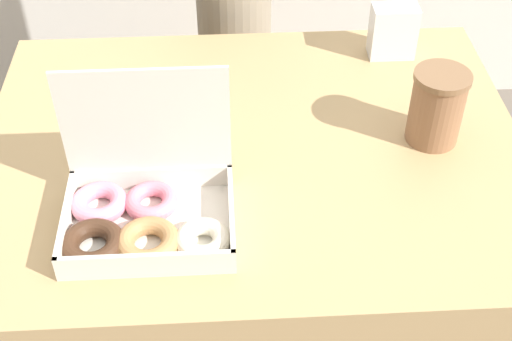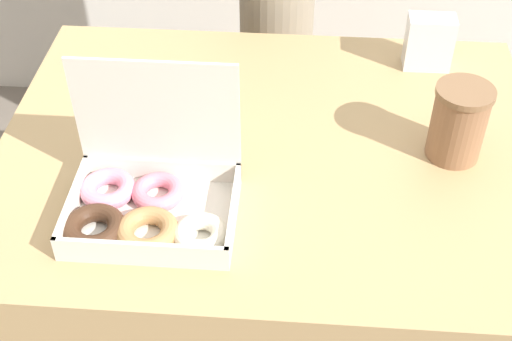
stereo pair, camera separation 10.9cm
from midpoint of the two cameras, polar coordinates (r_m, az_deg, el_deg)
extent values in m
cube|color=tan|center=(1.62, -2.10, -8.31)|extent=(1.04, 0.81, 0.75)
cube|color=silver|center=(1.21, -10.99, -4.70)|extent=(0.28, 0.21, 0.01)
cube|color=silver|center=(1.22, -17.45, -4.04)|extent=(0.01, 0.21, 0.04)
cube|color=silver|center=(1.18, -4.61, -3.68)|extent=(0.01, 0.21, 0.04)
cube|color=silver|center=(1.13, -11.59, -7.48)|extent=(0.28, 0.01, 0.04)
cube|color=silver|center=(1.26, -10.75, -0.69)|extent=(0.28, 0.01, 0.04)
cube|color=silver|center=(1.19, -11.49, 3.78)|extent=(0.28, 0.01, 0.21)
torus|color=#422819|center=(1.18, -15.54, -5.83)|extent=(0.13, 0.13, 0.03)
torus|color=pink|center=(1.25, -14.90, -2.65)|extent=(0.13, 0.13, 0.03)
torus|color=#B27F4C|center=(1.16, -11.31, -5.76)|extent=(0.14, 0.14, 0.03)
torus|color=pink|center=(1.23, -10.90, -2.56)|extent=(0.10, 0.10, 0.03)
torus|color=silver|center=(1.15, -6.99, -5.67)|extent=(0.13, 0.13, 0.03)
cylinder|color=#8C6042|center=(1.36, 12.00, 4.74)|extent=(0.10, 0.10, 0.13)
cylinder|color=brown|center=(1.32, 12.44, 7.29)|extent=(0.11, 0.11, 0.01)
cube|color=silver|center=(1.60, 8.98, 10.87)|extent=(0.10, 0.06, 0.12)
cylinder|color=gray|center=(1.99, -3.20, 6.44)|extent=(0.19, 0.19, 0.94)
camera|label=1|loc=(0.05, -92.87, -2.54)|focal=50.00mm
camera|label=2|loc=(0.05, 87.13, 2.54)|focal=50.00mm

